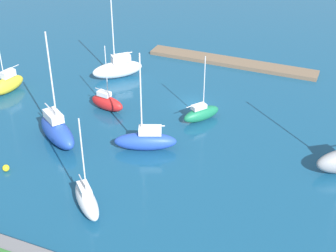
{
  "coord_description": "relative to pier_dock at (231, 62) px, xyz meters",
  "views": [
    {
      "loc": [
        -19.71,
        55.67,
        31.95
      ],
      "look_at": [
        0.0,
        8.86,
        1.5
      ],
      "focal_mm": 52.87,
      "sensor_mm": 36.0,
      "label": 1
    }
  ],
  "objects": [
    {
      "name": "sailboat_white_inner_mooring",
      "position": [
        14.3,
        11.34,
        1.13
      ],
      "size": [
        7.04,
        6.99,
        12.95
      ],
      "rotation": [
        0.0,
        0.0,
        0.78
      ],
      "color": "white",
      "rests_on": "water"
    },
    {
      "name": "sailboat_white_center_basin",
      "position": [
        3.0,
        39.27,
        0.77
      ],
      "size": [
        5.49,
        5.31,
        10.39
      ],
      "rotation": [
        0.0,
        0.0,
        2.39
      ],
      "color": "white",
      "rests_on": "water"
    },
    {
      "name": "sailboat_blue_lone_north",
      "position": [
        12.52,
        30.03,
        1.24
      ],
      "size": [
        7.97,
        6.42,
        13.86
      ],
      "rotation": [
        0.0,
        0.0,
        2.56
      ],
      "color": "#2347B2",
      "rests_on": "water"
    },
    {
      "name": "sailboat_red_east_end",
      "position": [
        10.91,
        20.86,
        0.79
      ],
      "size": [
        5.15,
        2.4,
        9.08
      ],
      "rotation": [
        0.0,
        0.0,
        2.99
      ],
      "color": "red",
      "rests_on": "water"
    },
    {
      "name": "sailboat_blue_west_end",
      "position": [
        2.16,
        27.48,
        0.94
      ],
      "size": [
        7.48,
        4.66,
        12.0
      ],
      "rotation": [
        0.0,
        0.0,
        0.39
      ],
      "color": "#2347B2",
      "rests_on": "water"
    },
    {
      "name": "water",
      "position": [
        0.84,
        15.1,
        -0.3
      ],
      "size": [
        160.0,
        160.0,
        0.0
      ],
      "primitive_type": "plane",
      "color": "navy",
      "rests_on": "ground"
    },
    {
      "name": "sailboat_yellow_outer_mooring",
      "position": [
        26.37,
        21.75,
        0.97
      ],
      "size": [
        2.82,
        5.83,
        10.92
      ],
      "rotation": [
        0.0,
        0.0,
        1.38
      ],
      "color": "yellow",
      "rests_on": "water"
    },
    {
      "name": "pier_dock",
      "position": [
        0.0,
        0.0,
        0.0
      ],
      "size": [
        26.97,
        3.09,
        0.6
      ],
      "primitive_type": "cube",
      "color": "brown",
      "rests_on": "ground"
    },
    {
      "name": "mooring_buoy_yellow",
      "position": [
        14.39,
        37.3,
        0.08
      ],
      "size": [
        0.76,
        0.76,
        0.76
      ],
      "primitive_type": "sphere",
      "color": "yellow",
      "rests_on": "water"
    },
    {
      "name": "sailboat_green_along_channel",
      "position": [
        -1.51,
        18.66,
        0.7
      ],
      "size": [
        4.4,
        5.28,
        8.75
      ],
      "rotation": [
        0.0,
        0.0,
        4.1
      ],
      "color": "#19724C",
      "rests_on": "water"
    }
  ]
}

